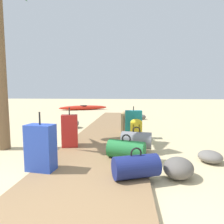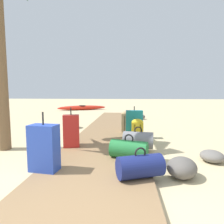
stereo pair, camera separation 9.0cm
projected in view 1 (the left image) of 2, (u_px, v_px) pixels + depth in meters
name	position (u px, v px, depth m)	size (l,w,h in m)	color
ground_plane	(109.00, 137.00, 5.24)	(60.00, 60.00, 0.00)	#CCB789
boardwalk	(112.00, 129.00, 6.15)	(1.70, 9.20, 0.08)	olive
backpack_tan	(126.00, 121.00, 5.51)	(0.33, 0.23, 0.62)	tan
suitcase_red	(70.00, 131.00, 3.99)	(0.37, 0.27, 0.84)	red
backpack_yellow	(136.00, 129.00, 4.56)	(0.29, 0.26, 0.51)	gold
duffel_bag_navy	(136.00, 166.00, 2.55)	(0.68, 0.50, 0.42)	navy
suitcase_blue	(41.00, 147.00, 2.78)	(0.43, 0.28, 0.87)	#2847B7
duffel_bag_green	(126.00, 149.00, 3.29)	(0.70, 0.48, 0.43)	#237538
duffel_bag_grey	(136.00, 140.00, 3.88)	(0.65, 0.43, 0.45)	slate
suitcase_teal	(133.00, 123.00, 5.03)	(0.45, 0.23, 0.78)	#197A7F
kayak	(84.00, 108.00, 13.25)	(3.32, 1.89, 0.32)	red
rock_right_mid	(142.00, 117.00, 8.62)	(0.30, 0.31, 0.22)	#5B5651
rock_right_near	(210.00, 157.00, 3.32)	(0.39, 0.41, 0.21)	slate
rock_left_far	(72.00, 123.00, 6.57)	(0.44, 0.51, 0.32)	slate
rock_right_far	(178.00, 168.00, 2.71)	(0.42, 0.48, 0.30)	#5B5651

